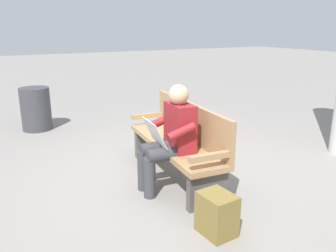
{
  "coord_description": "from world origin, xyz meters",
  "views": [
    {
      "loc": [
        -3.36,
        1.89,
        1.77
      ],
      "look_at": [
        -0.13,
        0.15,
        0.7
      ],
      "focal_mm": 36.85,
      "sensor_mm": 36.0,
      "label": 1
    }
  ],
  "objects_px": {
    "person_seated": "(171,135)",
    "trash_bin": "(36,109)",
    "backpack": "(217,214)",
    "bench_near": "(179,140)"
  },
  "relations": [
    {
      "from": "trash_bin",
      "to": "bench_near",
      "type": "bearing_deg",
      "value": -157.26
    },
    {
      "from": "bench_near",
      "to": "trash_bin",
      "type": "distance_m",
      "value": 3.15
    },
    {
      "from": "person_seated",
      "to": "trash_bin",
      "type": "height_order",
      "value": "person_seated"
    },
    {
      "from": "person_seated",
      "to": "backpack",
      "type": "xyz_separation_m",
      "value": [
        -0.96,
        0.06,
        -0.44
      ]
    },
    {
      "from": "backpack",
      "to": "trash_bin",
      "type": "bearing_deg",
      "value": 12.42
    },
    {
      "from": "person_seated",
      "to": "backpack",
      "type": "relative_size",
      "value": 3.12
    },
    {
      "from": "bench_near",
      "to": "person_seated",
      "type": "xyz_separation_m",
      "value": [
        -0.24,
        0.25,
        0.17
      ]
    },
    {
      "from": "person_seated",
      "to": "trash_bin",
      "type": "distance_m",
      "value": 3.3
    },
    {
      "from": "person_seated",
      "to": "trash_bin",
      "type": "xyz_separation_m",
      "value": [
        3.14,
        0.96,
        -0.26
      ]
    },
    {
      "from": "bench_near",
      "to": "person_seated",
      "type": "bearing_deg",
      "value": 138.21
    }
  ]
}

